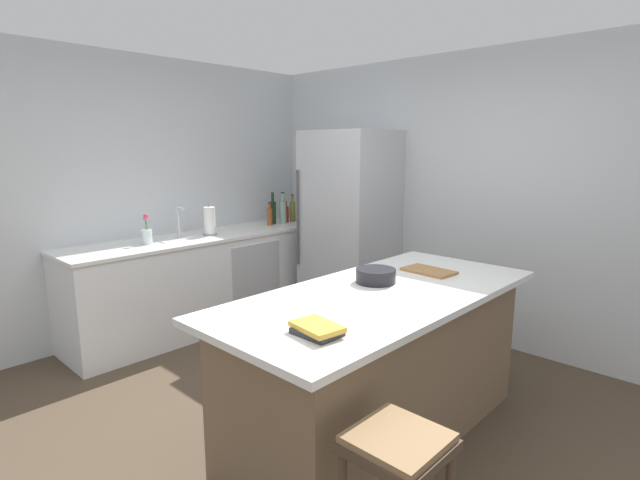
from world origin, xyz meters
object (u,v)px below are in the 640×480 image
Objects in this scene: vinegar_bottle at (270,216)px; cookbook_stack at (317,329)px; olive_oil_bottle at (292,211)px; refrigerator at (350,227)px; sink_faucet at (179,221)px; hot_sauce_bottle at (286,214)px; mixing_bowl at (376,276)px; cutting_board at (429,271)px; kitchen_island at (380,363)px; whiskey_bottle at (300,210)px; bar_stool at (397,464)px; flower_vase at (147,234)px; paper_towel_roll at (210,221)px; wine_bottle at (273,212)px; gin_bottle at (283,211)px.

vinegar_bottle is 3.21m from cookbook_stack.
refrigerator is at bearing -3.41° from olive_oil_bottle.
hot_sauce_bottle is (0.01, 1.36, -0.06)m from sink_faucet.
mixing_bowl is 0.72× the size of cutting_board.
sink_faucet is 1.07m from vinegar_bottle.
kitchen_island is 2.95m from whiskey_bottle.
hot_sauce_bottle is (-3.12, 2.30, 0.46)m from bar_stool.
refrigerator is 3.22m from bar_stool.
cutting_board is (2.40, -0.89, -0.08)m from hot_sauce_bottle.
sink_faucet is 0.38m from flower_vase.
whiskey_bottle is (-0.01, 1.90, 0.04)m from flower_vase.
hot_sauce_bottle is 0.94× the size of mixing_bowl.
paper_towel_roll is at bearing 89.34° from flower_vase.
flower_vase is 0.87× the size of olive_oil_bottle.
whiskey_bottle reaches higher than cutting_board.
whiskey_bottle is 1.26× the size of vinegar_bottle.
mixing_bowl is (2.27, -1.42, -0.08)m from olive_oil_bottle.
olive_oil_bottle is at bearing 147.96° from mixing_bowl.
whiskey_bottle is at bearing 87.60° from sink_faucet.
hot_sauce_bottle is 0.30m from vinegar_bottle.
sink_faucet is 1.11× the size of flower_vase.
wine_bottle reaches higher than paper_towel_roll.
vinegar_bottle is (0.06, 1.07, -0.05)m from sink_faucet.
olive_oil_bottle is (-0.03, -0.10, -0.00)m from whiskey_bottle.
gin_bottle is at bearing 90.01° from flower_vase.
mixing_bowl is (2.22, -1.23, -0.09)m from gin_bottle.
paper_towel_roll reaches higher than mixing_bowl.
whiskey_bottle reaches higher than olive_oil_bottle.
bar_stool is (0.69, -0.82, 0.08)m from kitchen_island.
hot_sauce_bottle is (-0.93, -0.02, 0.05)m from refrigerator.
flower_vase is at bearing 169.08° from cookbook_stack.
refrigerator reaches higher than whiskey_bottle.
paper_towel_roll is at bearing -89.55° from gin_bottle.
kitchen_island is at bearing -34.69° from whiskey_bottle.
wine_bottle reaches higher than cookbook_stack.
flower_vase is 2.48m from cutting_board.
cutting_board is at bearing -24.34° from whiskey_bottle.
bar_stool is 1.92× the size of cutting_board.
gin_bottle is (-0.01, 0.97, 0.01)m from paper_towel_roll.
refrigerator is at bearing 135.17° from kitchen_island.
vinegar_bottle is at bearing 86.95° from sink_faucet.
sink_faucet reaches higher than kitchen_island.
bar_stool is 2.65× the size of cookbook_stack.
sink_faucet reaches higher than mixing_bowl.
hot_sauce_bottle is at bearing 143.65° from bar_stool.
whiskey_bottle is 1.24× the size of cookbook_stack.
mixing_bowl is at bearing -103.67° from cutting_board.
wine_bottle is (-2.44, 1.27, 0.59)m from kitchen_island.
kitchen_island is at bearing -32.74° from olive_oil_bottle.
kitchen_island is 2.80m from gin_bottle.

